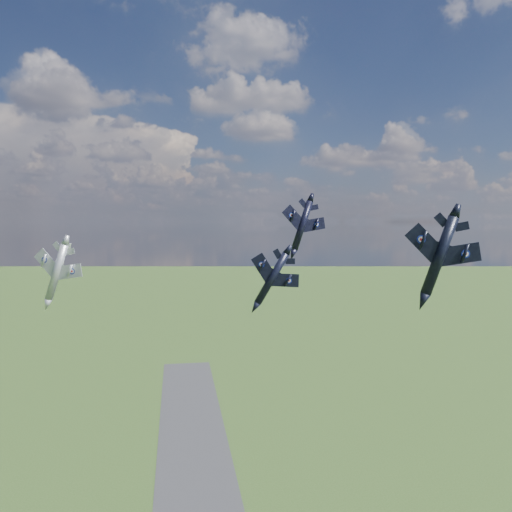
{
  "coord_description": "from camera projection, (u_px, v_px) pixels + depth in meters",
  "views": [
    {
      "loc": [
        -6.07,
        -61.17,
        88.77
      ],
      "look_at": [
        6.47,
        16.54,
        83.4
      ],
      "focal_mm": 35.0,
      "sensor_mm": 36.0,
      "label": 1
    }
  ],
  "objects": [
    {
      "name": "jet_lead_navy",
      "position": [
        272.0,
        278.0,
        79.66
      ],
      "size": [
        12.44,
        14.77,
        6.78
      ],
      "primitive_type": null,
      "rotation": [
        0.0,
        0.52,
        -0.29
      ],
      "color": "black"
    },
    {
      "name": "jet_high_navy",
      "position": [
        302.0,
        226.0,
        99.83
      ],
      "size": [
        12.22,
        15.35,
        6.06
      ],
      "primitive_type": null,
      "rotation": [
        0.0,
        0.33,
        0.12
      ],
      "color": "black"
    },
    {
      "name": "jet_left_silver",
      "position": [
        57.0,
        272.0,
        80.59
      ],
      "size": [
        13.81,
        15.72,
        5.72
      ],
      "primitive_type": null,
      "rotation": [
        0.0,
        0.34,
        -0.37
      ],
      "color": "#A2A5AD"
    },
    {
      "name": "jet_right_navy",
      "position": [
        440.0,
        256.0,
        55.53
      ],
      "size": [
        12.69,
        14.77,
        5.28
      ],
      "primitive_type": null,
      "rotation": [
        0.0,
        0.32,
        -0.31
      ],
      "color": "black"
    }
  ]
}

